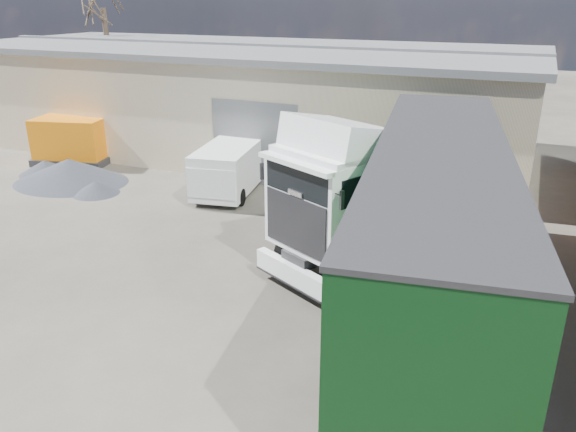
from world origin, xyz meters
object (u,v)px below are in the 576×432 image
at_px(tractor_unit, 351,206).
at_px(box_trailer, 436,214).
at_px(panel_van, 230,168).
at_px(orange_skip, 73,144).

bearing_deg(tractor_unit, box_trailer, -6.96).
bearing_deg(box_trailer, panel_van, 136.17).
xyz_separation_m(box_trailer, panel_van, (-9.38, 6.56, -1.74)).
bearing_deg(tractor_unit, orange_skip, -173.39).
distance_m(tractor_unit, orange_skip, 17.02).
bearing_deg(orange_skip, tractor_unit, -34.24).
xyz_separation_m(box_trailer, orange_skip, (-18.63, 7.41, -1.81)).
xyz_separation_m(tractor_unit, panel_van, (-6.75, 4.84, -0.97)).
height_order(tractor_unit, orange_skip, tractor_unit).
xyz_separation_m(panel_van, orange_skip, (-9.26, 0.86, -0.07)).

